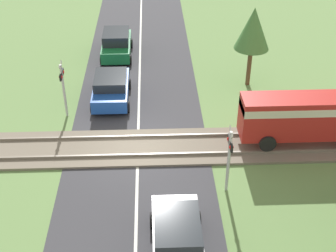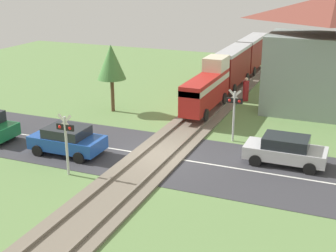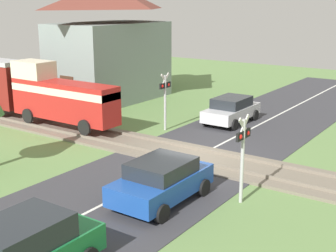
# 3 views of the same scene
# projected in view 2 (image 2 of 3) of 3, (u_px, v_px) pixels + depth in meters

# --- Properties ---
(ground_plane) EXTENTS (60.00, 60.00, 0.00)m
(ground_plane) POSITION_uv_depth(u_px,v_px,m) (158.00, 156.00, 23.88)
(ground_plane) COLOR #66894C
(road_surface) EXTENTS (48.00, 6.40, 0.02)m
(road_surface) POSITION_uv_depth(u_px,v_px,m) (158.00, 156.00, 23.88)
(road_surface) COLOR #38383D
(road_surface) RESTS_ON ground_plane
(track_bed) EXTENTS (2.80, 48.00, 0.24)m
(track_bed) POSITION_uv_depth(u_px,v_px,m) (158.00, 155.00, 23.86)
(track_bed) COLOR #756B5B
(track_bed) RESTS_ON ground_plane
(train) EXTENTS (1.58, 19.79, 3.18)m
(train) POSITION_uv_depth(u_px,v_px,m) (233.00, 66.00, 36.07)
(train) COLOR red
(train) RESTS_ON track_bed
(car_near_crossing) EXTENTS (3.78, 1.96, 1.46)m
(car_near_crossing) POSITION_uv_depth(u_px,v_px,m) (67.00, 140.00, 23.96)
(car_near_crossing) COLOR #1E4CA8
(car_near_crossing) RESTS_ON ground_plane
(car_far_side) EXTENTS (3.89, 1.85, 1.44)m
(car_far_side) POSITION_uv_depth(u_px,v_px,m) (285.00, 150.00, 22.69)
(car_far_side) COLOR silver
(car_far_side) RESTS_ON ground_plane
(crossing_signal_west_approach) EXTENTS (0.90, 0.18, 2.95)m
(crossing_signal_west_approach) POSITION_uv_depth(u_px,v_px,m) (66.00, 136.00, 21.18)
(crossing_signal_west_approach) COLOR #B7B7B7
(crossing_signal_west_approach) RESTS_ON ground_plane
(crossing_signal_east_approach) EXTENTS (0.90, 0.18, 2.95)m
(crossing_signal_east_approach) POSITION_uv_depth(u_px,v_px,m) (234.00, 108.00, 25.35)
(crossing_signal_east_approach) COLOR #B7B7B7
(crossing_signal_east_approach) RESTS_ON ground_plane
(station_building) EXTENTS (8.43, 4.90, 7.63)m
(station_building) POSITION_uv_depth(u_px,v_px,m) (330.00, 57.00, 29.72)
(station_building) COLOR gray
(station_building) RESTS_ON ground_plane
(pedestrian_by_station) EXTENTS (0.42, 0.42, 1.71)m
(pedestrian_by_station) POSITION_uv_depth(u_px,v_px,m) (246.00, 90.00, 33.47)
(pedestrian_by_station) COLOR #B2282D
(pedestrian_by_station) RESTS_ON ground_plane
(tree_roadside_hedge) EXTENTS (1.88, 1.88, 4.45)m
(tree_roadside_hedge) POSITION_uv_depth(u_px,v_px,m) (111.00, 62.00, 30.27)
(tree_roadside_hedge) COLOR brown
(tree_roadside_hedge) RESTS_ON ground_plane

